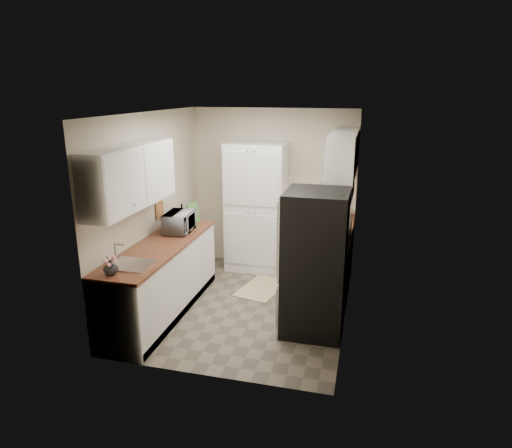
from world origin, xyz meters
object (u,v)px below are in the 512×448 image
at_px(electric_range, 324,268).
at_px(refrigerator, 315,263).
at_px(microwave, 179,222).
at_px(toaster_oven, 337,213).
at_px(pantry_cabinet, 256,208).
at_px(wine_bottle, 182,216).

relative_size(electric_range, refrigerator, 0.66).
distance_m(electric_range, microwave, 2.04).
relative_size(refrigerator, toaster_oven, 4.88).
bearing_deg(pantry_cabinet, electric_range, -38.22).
height_order(pantry_cabinet, refrigerator, pantry_cabinet).
bearing_deg(toaster_oven, pantry_cabinet, 163.26).
xyz_separation_m(refrigerator, wine_bottle, (-1.97, 0.78, 0.22)).
xyz_separation_m(pantry_cabinet, microwave, (-0.76, -1.20, 0.05)).
distance_m(microwave, toaster_oven, 2.31).
bearing_deg(toaster_oven, microwave, -164.53).
bearing_deg(toaster_oven, electric_range, -109.07).
xyz_separation_m(wine_bottle, toaster_oven, (2.07, 0.90, -0.05)).
relative_size(refrigerator, wine_bottle, 5.80).
relative_size(microwave, wine_bottle, 1.66).
bearing_deg(electric_range, microwave, -171.85).
height_order(wine_bottle, toaster_oven, wine_bottle).
bearing_deg(electric_range, pantry_cabinet, 141.78).
xyz_separation_m(electric_range, refrigerator, (-0.03, -0.80, 0.37)).
bearing_deg(microwave, electric_range, -85.85).
height_order(refrigerator, toaster_oven, refrigerator).
height_order(pantry_cabinet, toaster_oven, pantry_cabinet).
bearing_deg(wine_bottle, microwave, -75.39).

